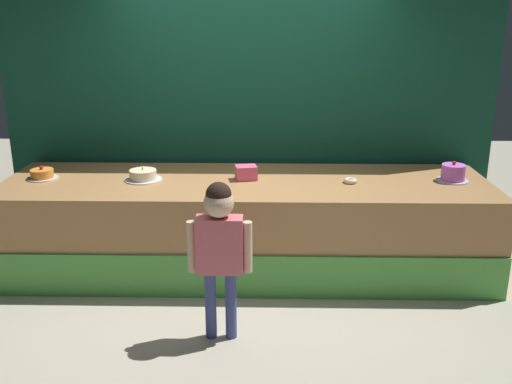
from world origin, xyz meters
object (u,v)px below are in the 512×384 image
object	(u,v)px
pink_box	(246,173)
cake_center	(143,175)
donut	(350,181)
cake_right	(453,173)
cake_left	(42,174)
child_figure	(220,240)

from	to	relation	value
pink_box	cake_center	bearing A→B (deg)	-177.56
donut	cake_right	bearing A→B (deg)	5.18
cake_left	cake_center	size ratio (longest dim) A/B	0.82
cake_left	pink_box	bearing A→B (deg)	0.37
child_figure	cake_right	world-z (taller)	child_figure
donut	cake_left	world-z (taller)	cake_left
cake_left	cake_right	xyz separation A→B (m)	(3.57, 0.00, 0.03)
pink_box	cake_center	world-z (taller)	cake_center
child_figure	cake_right	bearing A→B (deg)	32.30
donut	cake_center	bearing A→B (deg)	178.33
cake_center	child_figure	bearing A→B (deg)	-57.35
child_figure	cake_right	distance (m)	2.27
pink_box	cake_left	bearing A→B (deg)	-179.63
donut	cake_center	world-z (taller)	cake_center
child_figure	donut	xyz separation A→B (m)	(1.03, 1.13, 0.09)
cake_left	cake_center	bearing A→B (deg)	-1.70
child_figure	pink_box	distance (m)	1.24
child_figure	donut	distance (m)	1.53
cake_left	cake_right	bearing A→B (deg)	0.04
donut	cake_right	xyz separation A→B (m)	(0.89, 0.08, 0.05)
donut	cake_right	world-z (taller)	cake_right
cake_center	cake_right	bearing A→B (deg)	0.62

